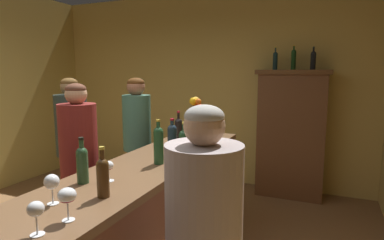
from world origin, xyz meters
name	(u,v)px	position (x,y,z in m)	size (l,w,h in m)	color
wall_back	(203,88)	(0.00, 2.99, 1.45)	(5.16, 0.12, 2.89)	#D2B259
bar_counter	(148,227)	(0.61, 0.23, 0.52)	(0.62, 2.76, 1.02)	brown
display_cabinet	(291,132)	(1.40, 2.69, 0.90)	(0.95, 0.42, 1.73)	brown
wine_bottle_rose	(103,175)	(0.74, -0.43, 1.15)	(0.07, 0.07, 0.28)	#452C13
wine_bottle_pinot	(184,143)	(0.82, 0.45, 1.15)	(0.08, 0.08, 0.29)	#22492A
wine_bottle_riesling	(82,163)	(0.48, -0.30, 1.15)	(0.07, 0.07, 0.29)	#27482A
wine_bottle_syrah	(172,138)	(0.68, 0.52, 1.17)	(0.08, 0.08, 0.30)	#1C2D3A
wine_bottle_merlot	(159,144)	(0.70, 0.25, 1.18)	(0.07, 0.07, 0.33)	#214C2A
wine_bottle_malbec	(179,130)	(0.54, 0.93, 1.16)	(0.08, 0.08, 0.31)	black
wine_glass_front	(52,183)	(0.56, -0.62, 1.14)	(0.08, 0.08, 0.16)	white
wine_glass_mid	(108,167)	(0.60, -0.21, 1.12)	(0.06, 0.06, 0.13)	white
wine_glass_rear	(36,210)	(0.75, -0.88, 1.13)	(0.07, 0.07, 0.15)	white
wine_glass_spare	(67,197)	(0.77, -0.73, 1.14)	(0.08, 0.08, 0.16)	white
flower_arrangement	(197,116)	(0.62, 1.21, 1.26)	(0.14, 0.14, 0.43)	tan
cheese_plate	(214,140)	(0.81, 1.19, 1.03)	(0.14, 0.14, 0.01)	white
display_bottle_left	(275,60)	(1.15, 2.69, 1.86)	(0.06, 0.06, 0.31)	#172F33
display_bottle_midleft	(293,59)	(1.38, 2.69, 1.87)	(0.06, 0.06, 0.32)	#173A17
display_bottle_center	(313,59)	(1.63, 2.69, 1.86)	(0.07, 0.07, 0.29)	black
patron_redhead	(73,149)	(-0.59, 0.75, 0.91)	(0.32, 0.32, 1.64)	gray
patron_near_entrance	(80,171)	(-0.01, 0.20, 0.89)	(0.30, 0.30, 1.61)	maroon
patron_tall	(137,141)	(-0.16, 1.30, 0.92)	(0.32, 0.32, 1.64)	#40634A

